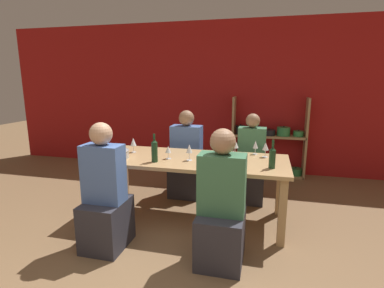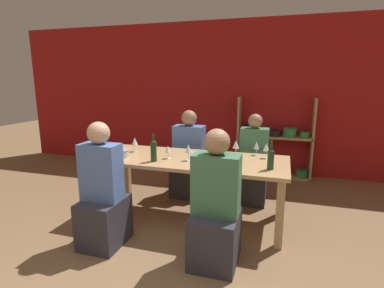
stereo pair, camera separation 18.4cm
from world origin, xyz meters
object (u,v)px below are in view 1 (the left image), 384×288
wine_bottle_green (272,157)px  person_far_a (251,169)px  cell_phone (210,160)px  person_near_a (105,202)px  person_near_b (221,214)px  mixing_bowl (116,154)px  dining_table (190,165)px  wine_bottle_dark (154,150)px  wine_glass_empty_a (133,142)px  wine_glass_white_b (255,145)px  person_far_b (187,164)px  wine_glass_red_a (168,150)px  wine_glass_white_a (233,155)px  wine_glass_white_c (266,147)px  wine_glass_red_c (189,149)px  shelf_unit (268,146)px  wine_glass_red_b (235,144)px

wine_bottle_green → person_far_a: person_far_a is taller
cell_phone → person_near_a: (-0.91, -0.79, -0.29)m
person_near_b → mixing_bowl: bearing=156.4°
dining_table → wine_bottle_dark: 0.48m
person_far_a → person_near_b: 1.56m
wine_glass_empty_a → person_far_a: bearing=24.1°
wine_glass_white_b → person_far_b: 1.15m
wine_glass_red_a → person_far_b: person_far_b is taller
dining_table → wine_bottle_dark: wine_bottle_dark is taller
wine_glass_red_a → cell_phone: wine_glass_red_a is taller
cell_phone → wine_glass_white_a: bearing=-34.9°
wine_glass_white_c → person_far_b: bearing=155.6°
mixing_bowl → wine_glass_red_c: bearing=6.4°
person_near_a → wine_bottle_green: bearing=21.7°
wine_glass_empty_a → wine_glass_white_c: bearing=5.5°
shelf_unit → person_near_b: size_ratio=1.09×
dining_table → wine_glass_red_c: size_ratio=11.98×
wine_bottle_green → wine_glass_white_c: size_ratio=1.68×
dining_table → wine_glass_empty_a: size_ratio=12.26×
wine_glass_red_a → wine_glass_white_b: (0.98, 0.47, 0.01)m
cell_phone → person_near_a: 1.24m
dining_table → mixing_bowl: 0.89m
wine_bottle_dark → person_near_b: size_ratio=0.26×
wine_bottle_dark → wine_glass_empty_a: (-0.43, 0.36, -0.00)m
person_far_a → wine_glass_white_b: bearing=99.2°
dining_table → person_near_b: person_near_b is taller
person_far_a → wine_glass_red_c: bearing=52.5°
wine_glass_red_c → person_near_b: bearing=-55.0°
wine_bottle_green → wine_glass_red_b: size_ratio=1.64×
wine_glass_red_c → wine_glass_empty_a: (-0.79, 0.21, -0.00)m
mixing_bowl → wine_glass_red_a: bearing=10.2°
shelf_unit → wine_glass_white_b: bearing=-96.0°
wine_glass_empty_a → person_near_b: 1.62m
person_far_a → dining_table: bearing=48.1°
person_near_b → wine_glass_white_b: bearing=78.4°
wine_glass_white_a → dining_table: bearing=156.7°
shelf_unit → wine_glass_white_a: size_ratio=7.55×
dining_table → wine_bottle_green: wine_bottle_green is taller
wine_glass_red_c → person_far_a: person_far_a is taller
shelf_unit → wine_bottle_green: bearing=-89.3°
wine_glass_white_a → person_near_b: size_ratio=0.14×
wine_glass_white_a → wine_glass_red_b: size_ratio=0.99×
wine_glass_white_a → person_near_a: size_ratio=0.14×
wine_glass_white_b → dining_table: bearing=-152.9°
wine_glass_white_b → wine_glass_empty_a: wine_glass_empty_a is taller
wine_glass_red_c → person_near_b: (0.48, -0.69, -0.43)m
wine_glass_white_a → wine_bottle_dark: bearing=-178.5°
wine_glass_white_a → wine_glass_red_c: (-0.51, 0.13, 0.01)m
wine_glass_red_b → wine_glass_empty_a: bearing=-171.5°
wine_glass_white_a → wine_glass_empty_a: 1.35m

